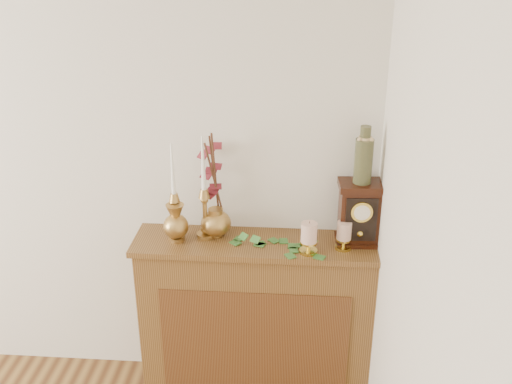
# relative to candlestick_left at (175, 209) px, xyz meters

# --- Properties ---
(console_shelf) EXTENTS (1.24, 0.34, 0.93)m
(console_shelf) POSITION_rel_candlestick_left_xyz_m (0.40, 0.00, -0.66)
(console_shelf) COLOR brown
(console_shelf) RESTS_ON ground
(candlestick_left) EXTENTS (0.08, 0.08, 0.51)m
(candlestick_left) POSITION_rel_candlestick_left_xyz_m (0.00, 0.00, 0.00)
(candlestick_left) COLOR #B48A48
(candlestick_left) RESTS_ON console_shelf
(candlestick_center) EXTENTS (0.09, 0.09, 0.54)m
(candlestick_center) POSITION_rel_candlestick_left_xyz_m (0.14, 0.03, 0.01)
(candlestick_center) COLOR #B48A48
(candlestick_center) RESTS_ON console_shelf
(bud_vase) EXTENTS (0.13, 0.13, 0.20)m
(bud_vase) POSITION_rel_candlestick_left_xyz_m (0.01, -0.03, -0.07)
(bud_vase) COLOR #B48A48
(bud_vase) RESTS_ON console_shelf
(ginger_jar) EXTENTS (0.23, 0.25, 0.57)m
(ginger_jar) POSITION_rel_candlestick_left_xyz_m (0.18, 0.08, 0.09)
(ginger_jar) COLOR #B48A48
(ginger_jar) RESTS_ON console_shelf
(pillar_candle_left) EXTENTS (0.09, 0.09, 0.17)m
(pillar_candle_left) POSITION_rel_candlestick_left_xyz_m (0.66, -0.09, -0.08)
(pillar_candle_left) COLOR gold
(pillar_candle_left) RESTS_ON console_shelf
(pillar_candle_right) EXTENTS (0.08, 0.08, 0.15)m
(pillar_candle_right) POSITION_rel_candlestick_left_xyz_m (0.83, -0.04, -0.09)
(pillar_candle_right) COLOR gold
(pillar_candle_right) RESTS_ON console_shelf
(ivy_garland) EXTENTS (0.45, 0.17, 0.09)m
(ivy_garland) POSITION_rel_candlestick_left_xyz_m (0.49, -0.08, -0.15)
(ivy_garland) COLOR #326827
(ivy_garland) RESTS_ON console_shelf
(mantel_clock) EXTENTS (0.22, 0.16, 0.32)m
(mantel_clock) POSITION_rel_candlestick_left_xyz_m (0.91, 0.03, -0.01)
(mantel_clock) COLOR #33150A
(mantel_clock) RESTS_ON console_shelf
(ceramic_vase) EXTENTS (0.09, 0.09, 0.28)m
(ceramic_vase) POSITION_rel_candlestick_left_xyz_m (0.91, 0.03, 0.28)
(ceramic_vase) COLOR #162D23
(ceramic_vase) RESTS_ON mantel_clock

